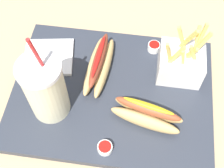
% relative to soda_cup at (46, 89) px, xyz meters
% --- Properties ---
extents(ground_plane, '(2.40, 2.40, 0.02)m').
position_rel_soda_cup_xyz_m(ground_plane, '(0.13, 0.06, -0.11)').
color(ground_plane, tan).
extents(food_tray, '(0.47, 0.36, 0.02)m').
position_rel_soda_cup_xyz_m(food_tray, '(0.13, 0.06, -0.09)').
color(food_tray, '#2D333D').
rests_on(food_tray, ground_plane).
extents(soda_cup, '(0.09, 0.09, 0.25)m').
position_rel_soda_cup_xyz_m(soda_cup, '(0.00, 0.00, 0.00)').
color(soda_cup, beige).
rests_on(soda_cup, food_tray).
extents(fries_basket, '(0.10, 0.09, 0.15)m').
position_rel_soda_cup_xyz_m(fries_basket, '(0.28, 0.14, -0.04)').
color(fries_basket, white).
rests_on(fries_basket, food_tray).
extents(hot_dog_1, '(0.07, 0.18, 0.06)m').
position_rel_soda_cup_xyz_m(hot_dog_1, '(0.09, 0.12, -0.06)').
color(hot_dog_1, tan).
rests_on(hot_dog_1, food_tray).
extents(hot_dog_2, '(0.16, 0.09, 0.07)m').
position_rel_soda_cup_xyz_m(hot_dog_2, '(0.21, 0.00, -0.05)').
color(hot_dog_2, tan).
rests_on(hot_dog_2, food_tray).
extents(ketchup_cup_1, '(0.03, 0.03, 0.02)m').
position_rel_soda_cup_xyz_m(ketchup_cup_1, '(0.22, 0.20, -0.07)').
color(ketchup_cup_1, white).
rests_on(ketchup_cup_1, food_tray).
extents(ketchup_cup_2, '(0.03, 0.03, 0.02)m').
position_rel_soda_cup_xyz_m(ketchup_cup_2, '(0.13, -0.08, -0.07)').
color(ketchup_cup_2, white).
rests_on(ketchup_cup_2, food_tray).
extents(napkin_stack, '(0.14, 0.13, 0.01)m').
position_rel_soda_cup_xyz_m(napkin_stack, '(-0.04, 0.13, -0.08)').
color(napkin_stack, white).
rests_on(napkin_stack, food_tray).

